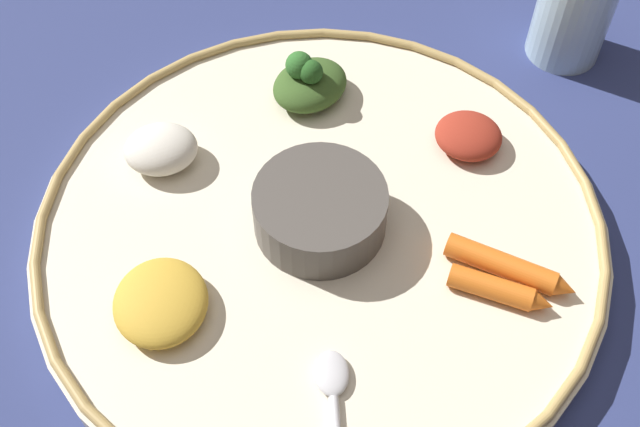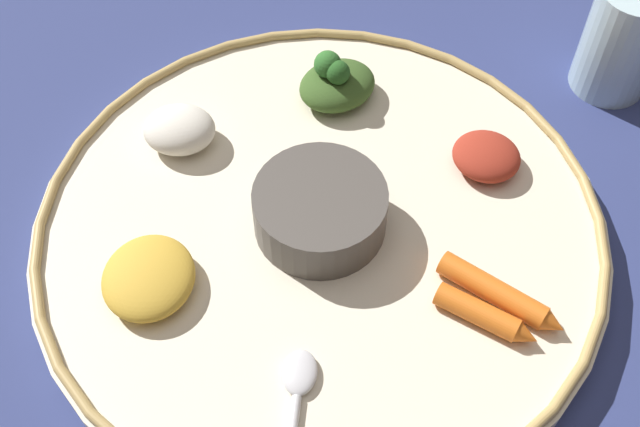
{
  "view_description": "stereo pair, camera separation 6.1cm",
  "coord_description": "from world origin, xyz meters",
  "px_view_note": "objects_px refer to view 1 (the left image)",
  "views": [
    {
      "loc": [
        0.01,
        -0.36,
        0.53
      ],
      "look_at": [
        0.0,
        0.0,
        0.04
      ],
      "focal_mm": 44.85,
      "sensor_mm": 36.0,
      "label": 1
    },
    {
      "loc": [
        0.07,
        -0.35,
        0.53
      ],
      "look_at": [
        0.0,
        0.0,
        0.04
      ],
      "focal_mm": 44.85,
      "sensor_mm": 36.0,
      "label": 2
    }
  ],
  "objects_px": {
    "center_bowl": "(320,209)",
    "spoon": "(336,427)",
    "greens_pile": "(309,82)",
    "drinking_glass": "(573,14)",
    "carrot_outer": "(509,267)",
    "carrot_near_spoon": "(499,290)"
  },
  "relations": [
    {
      "from": "drinking_glass",
      "to": "center_bowl",
      "type": "bearing_deg",
      "value": -135.56
    },
    {
      "from": "drinking_glass",
      "to": "carrot_near_spoon",
      "type": "bearing_deg",
      "value": -108.87
    },
    {
      "from": "center_bowl",
      "to": "spoon",
      "type": "bearing_deg",
      "value": -85.43
    },
    {
      "from": "spoon",
      "to": "center_bowl",
      "type": "bearing_deg",
      "value": 94.57
    },
    {
      "from": "center_bowl",
      "to": "spoon",
      "type": "distance_m",
      "value": 0.16
    },
    {
      "from": "center_bowl",
      "to": "greens_pile",
      "type": "distance_m",
      "value": 0.14
    },
    {
      "from": "center_bowl",
      "to": "drinking_glass",
      "type": "height_order",
      "value": "drinking_glass"
    },
    {
      "from": "greens_pile",
      "to": "center_bowl",
      "type": "bearing_deg",
      "value": -85.13
    },
    {
      "from": "spoon",
      "to": "drinking_glass",
      "type": "relative_size",
      "value": 1.55
    },
    {
      "from": "spoon",
      "to": "drinking_glass",
      "type": "distance_m",
      "value": 0.44
    },
    {
      "from": "spoon",
      "to": "greens_pile",
      "type": "relative_size",
      "value": 1.84
    },
    {
      "from": "center_bowl",
      "to": "carrot_near_spoon",
      "type": "bearing_deg",
      "value": -25.19
    },
    {
      "from": "center_bowl",
      "to": "carrot_outer",
      "type": "height_order",
      "value": "center_bowl"
    },
    {
      "from": "greens_pile",
      "to": "drinking_glass",
      "type": "relative_size",
      "value": 0.85
    },
    {
      "from": "greens_pile",
      "to": "drinking_glass",
      "type": "bearing_deg",
      "value": 19.81
    },
    {
      "from": "spoon",
      "to": "drinking_glass",
      "type": "bearing_deg",
      "value": 60.99
    },
    {
      "from": "spoon",
      "to": "greens_pile",
      "type": "height_order",
      "value": "greens_pile"
    },
    {
      "from": "carrot_near_spoon",
      "to": "spoon",
      "type": "bearing_deg",
      "value": -138.9
    },
    {
      "from": "greens_pile",
      "to": "drinking_glass",
      "type": "distance_m",
      "value": 0.25
    },
    {
      "from": "carrot_outer",
      "to": "drinking_glass",
      "type": "height_order",
      "value": "drinking_glass"
    },
    {
      "from": "center_bowl",
      "to": "spoon",
      "type": "height_order",
      "value": "center_bowl"
    },
    {
      "from": "spoon",
      "to": "greens_pile",
      "type": "xyz_separation_m",
      "value": [
        -0.02,
        0.3,
        0.01
      ]
    }
  ]
}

